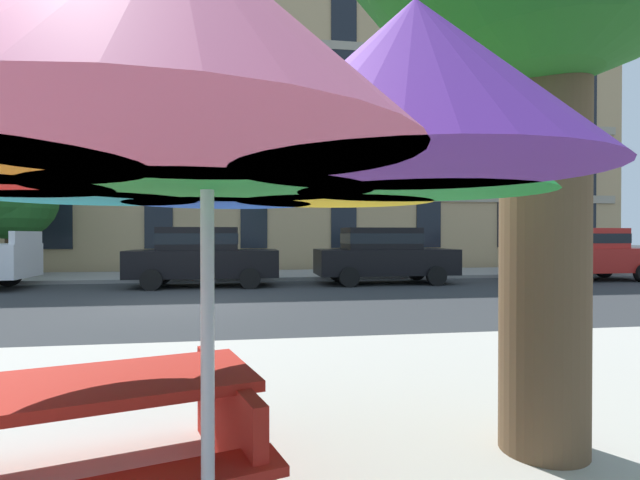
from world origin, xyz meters
name	(u,v)px	position (x,y,z in m)	size (l,w,h in m)	color
ground_plane	(176,304)	(0.00, 0.00, 0.00)	(120.00, 120.00, 0.00)	#2D3033
sidewalk_far	(202,276)	(0.00, 6.80, 0.06)	(56.00, 3.60, 0.12)	gray
apartment_building	(216,144)	(0.00, 14.99, 6.40)	(38.02, 12.08, 12.80)	tan
sedan_black	(202,255)	(0.26, 3.70, 0.95)	(4.40, 1.98, 1.78)	black
sedan_black_midblock	(383,254)	(5.91, 3.70, 0.95)	(4.40, 1.98, 1.78)	black
sedan_red	(586,253)	(13.07, 3.70, 0.95)	(4.40, 1.98, 1.78)	#B21E19
street_tree_left	(8,192)	(-6.45, 6.67, 3.00)	(2.91, 3.12, 4.49)	#4C3823
patio_umbrella	(207,125)	(1.38, -9.00, 2.03)	(3.13, 3.13, 2.38)	silver
picnic_table	(82,434)	(0.68, -8.41, 0.49)	(2.15, 1.96, 0.77)	red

